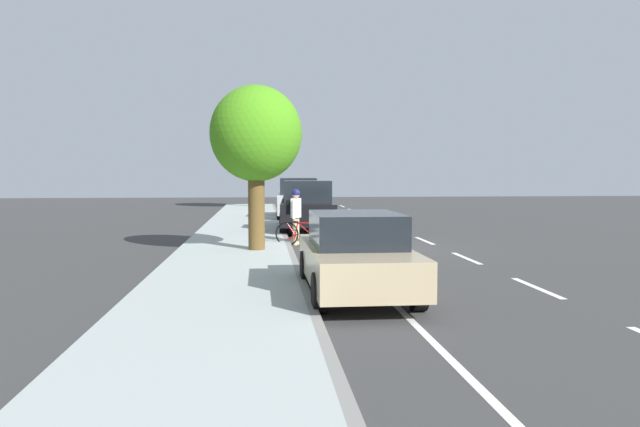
{
  "coord_description": "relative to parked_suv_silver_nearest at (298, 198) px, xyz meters",
  "views": [
    {
      "loc": [
        2.86,
        18.28,
        2.26
      ],
      "look_at": [
        1.11,
        -0.3,
        1.02
      ],
      "focal_mm": 34.84,
      "sensor_mm": 36.0,
      "label": 1
    }
  ],
  "objects": [
    {
      "name": "cyclist_with_backpack",
      "position": [
        0.71,
        10.39,
        0.04
      ],
      "size": [
        0.5,
        0.59,
        1.75
      ],
      "color": "#C6B284",
      "rests_on": "ground"
    },
    {
      "name": "lane_stripe_bike_edge",
      "position": [
        -0.52,
        11.34,
        -1.02
      ],
      "size": [
        0.12,
        47.54,
        0.01
      ],
      "primitive_type": "cube",
      "color": "white",
      "rests_on": "ground"
    },
    {
      "name": "ground",
      "position": [
        -1.12,
        11.34,
        -1.03
      ],
      "size": [
        76.07,
        76.07,
        0.0
      ],
      "primitive_type": "plane",
      "color": "#363636"
    },
    {
      "name": "sidewalk",
      "position": [
        2.57,
        11.34,
        -0.97
      ],
      "size": [
        3.06,
        47.54,
        0.12
      ],
      "primitive_type": "cube",
      "color": "#9EA7A4",
      "rests_on": "ground"
    },
    {
      "name": "curb_edge",
      "position": [
        0.95,
        11.34,
        -0.97
      ],
      "size": [
        0.16,
        47.54,
        0.12
      ],
      "primitive_type": "cube",
      "color": "gray",
      "rests_on": "ground"
    },
    {
      "name": "parked_sedan_tan_mid",
      "position": [
        0.03,
        18.47,
        -0.27
      ],
      "size": [
        1.86,
        4.41,
        1.52
      ],
      "color": "tan",
      "rests_on": "ground"
    },
    {
      "name": "parked_pickup_black_second",
      "position": [
        0.02,
        6.06,
        -0.13
      ],
      "size": [
        2.22,
        5.39,
        1.95
      ],
      "color": "black",
      "rests_on": "ground"
    },
    {
      "name": "parked_suv_silver_nearest",
      "position": [
        0.0,
        0.0,
        0.0
      ],
      "size": [
        2.15,
        4.79,
        1.99
      ],
      "color": "#B7BABF",
      "rests_on": "ground"
    },
    {
      "name": "street_tree_near_cyclist",
      "position": [
        1.89,
        -9.35,
        3.36
      ],
      "size": [
        3.58,
        3.58,
        5.83
      ],
      "color": "brown",
      "rests_on": "sidewalk"
    },
    {
      "name": "lane_stripe_centre",
      "position": [
        -3.6,
        11.77,
        -1.02
      ],
      "size": [
        0.14,
        48.4,
        0.01
      ],
      "color": "white",
      "rests_on": "ground"
    },
    {
      "name": "bicycle_at_curb",
      "position": [
        0.49,
        10.85,
        -0.63
      ],
      "size": [
        1.7,
        0.68,
        0.8
      ],
      "color": "black",
      "rests_on": "ground"
    },
    {
      "name": "street_tree_mid_block",
      "position": [
        1.89,
        12.43,
        2.24
      ],
      "size": [
        2.52,
        2.52,
        4.52
      ],
      "color": "brown",
      "rests_on": "sidewalk"
    }
  ]
}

